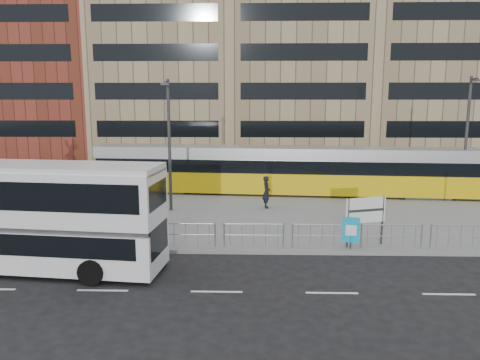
{
  "coord_description": "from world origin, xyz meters",
  "views": [
    {
      "loc": [
        -0.77,
        -19.29,
        6.69
      ],
      "look_at": [
        -1.45,
        6.0,
        2.17
      ],
      "focal_mm": 35.0,
      "sensor_mm": 36.0,
      "label": 1
    }
  ],
  "objects_px": {
    "double_decker_bus": "(27,213)",
    "pedestrian": "(266,192)",
    "lamp_post_east": "(467,133)",
    "traffic_light_west": "(97,196)",
    "station_sign": "(366,212)",
    "ad_panel": "(351,231)",
    "lamp_post_west": "(169,140)",
    "tram": "(292,170)"
  },
  "relations": [
    {
      "from": "double_decker_bus",
      "to": "pedestrian",
      "type": "height_order",
      "value": "double_decker_bus"
    },
    {
      "from": "lamp_post_east",
      "to": "traffic_light_west",
      "type": "bearing_deg",
      "value": -156.54
    },
    {
      "from": "station_sign",
      "to": "pedestrian",
      "type": "relative_size",
      "value": 1.14
    },
    {
      "from": "station_sign",
      "to": "ad_panel",
      "type": "distance_m",
      "value": 1.1
    },
    {
      "from": "double_decker_bus",
      "to": "lamp_post_east",
      "type": "height_order",
      "value": "lamp_post_east"
    },
    {
      "from": "double_decker_bus",
      "to": "pedestrian",
      "type": "relative_size",
      "value": 5.57
    },
    {
      "from": "ad_panel",
      "to": "lamp_post_east",
      "type": "xyz_separation_m",
      "value": [
        9.32,
        10.38,
        3.47
      ]
    },
    {
      "from": "double_decker_bus",
      "to": "traffic_light_west",
      "type": "distance_m",
      "value": 4.01
    },
    {
      "from": "double_decker_bus",
      "to": "station_sign",
      "type": "height_order",
      "value": "double_decker_bus"
    },
    {
      "from": "ad_panel",
      "to": "traffic_light_west",
      "type": "height_order",
      "value": "traffic_light_west"
    },
    {
      "from": "ad_panel",
      "to": "traffic_light_west",
      "type": "relative_size",
      "value": 0.45
    },
    {
      "from": "traffic_light_west",
      "to": "lamp_post_west",
      "type": "height_order",
      "value": "lamp_post_west"
    },
    {
      "from": "station_sign",
      "to": "pedestrian",
      "type": "bearing_deg",
      "value": 103.72
    },
    {
      "from": "double_decker_bus",
      "to": "tram",
      "type": "xyz_separation_m",
      "value": [
        11.39,
        14.13,
        -0.52
      ]
    },
    {
      "from": "double_decker_bus",
      "to": "ad_panel",
      "type": "height_order",
      "value": "double_decker_bus"
    },
    {
      "from": "station_sign",
      "to": "ad_panel",
      "type": "bearing_deg",
      "value": -163.61
    },
    {
      "from": "pedestrian",
      "to": "tram",
      "type": "bearing_deg",
      "value": -30.38
    },
    {
      "from": "double_decker_bus",
      "to": "station_sign",
      "type": "xyz_separation_m",
      "value": [
        13.68,
        2.86,
        -0.6
      ]
    },
    {
      "from": "lamp_post_east",
      "to": "double_decker_bus",
      "type": "bearing_deg",
      "value": -150.17
    },
    {
      "from": "ad_panel",
      "to": "double_decker_bus",
      "type": "bearing_deg",
      "value": -157.48
    },
    {
      "from": "pedestrian",
      "to": "lamp_post_west",
      "type": "height_order",
      "value": "lamp_post_west"
    },
    {
      "from": "pedestrian",
      "to": "lamp_post_east",
      "type": "bearing_deg",
      "value": -83.85
    },
    {
      "from": "ad_panel",
      "to": "pedestrian",
      "type": "relative_size",
      "value": 0.73
    },
    {
      "from": "tram",
      "to": "pedestrian",
      "type": "bearing_deg",
      "value": -109.18
    },
    {
      "from": "ad_panel",
      "to": "traffic_light_west",
      "type": "distance_m",
      "value": 11.65
    },
    {
      "from": "double_decker_bus",
      "to": "lamp_post_west",
      "type": "relative_size",
      "value": 1.42
    },
    {
      "from": "double_decker_bus",
      "to": "ad_panel",
      "type": "distance_m",
      "value": 13.25
    },
    {
      "from": "station_sign",
      "to": "ad_panel",
      "type": "relative_size",
      "value": 1.57
    },
    {
      "from": "double_decker_bus",
      "to": "lamp_post_west",
      "type": "height_order",
      "value": "lamp_post_west"
    },
    {
      "from": "double_decker_bus",
      "to": "tram",
      "type": "height_order",
      "value": "double_decker_bus"
    },
    {
      "from": "station_sign",
      "to": "traffic_light_west",
      "type": "relative_size",
      "value": 0.7
    },
    {
      "from": "traffic_light_west",
      "to": "tram",
      "type": "bearing_deg",
      "value": 38.97
    },
    {
      "from": "double_decker_bus",
      "to": "lamp_post_east",
      "type": "xyz_separation_m",
      "value": [
        22.29,
        12.78,
        2.16
      ]
    },
    {
      "from": "tram",
      "to": "lamp_post_west",
      "type": "bearing_deg",
      "value": -141.33
    },
    {
      "from": "tram",
      "to": "traffic_light_west",
      "type": "height_order",
      "value": "tram"
    },
    {
      "from": "ad_panel",
      "to": "pedestrian",
      "type": "height_order",
      "value": "pedestrian"
    },
    {
      "from": "station_sign",
      "to": "lamp_post_east",
      "type": "xyz_separation_m",
      "value": [
        8.61,
        9.92,
        2.76
      ]
    },
    {
      "from": "double_decker_bus",
      "to": "lamp_post_east",
      "type": "bearing_deg",
      "value": 35.89
    },
    {
      "from": "station_sign",
      "to": "lamp_post_west",
      "type": "xyz_separation_m",
      "value": [
        -9.74,
        6.24,
        2.61
      ]
    },
    {
      "from": "tram",
      "to": "traffic_light_west",
      "type": "relative_size",
      "value": 8.77
    },
    {
      "from": "lamp_post_east",
      "to": "pedestrian",
      "type": "bearing_deg",
      "value": -167.29
    },
    {
      "from": "tram",
      "to": "lamp_post_east",
      "type": "xyz_separation_m",
      "value": [
        10.9,
        -1.35,
        2.68
      ]
    }
  ]
}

